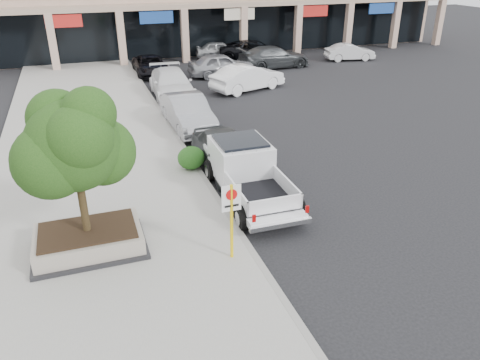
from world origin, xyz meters
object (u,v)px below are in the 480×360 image
Objects in this scene: curb_car_a at (227,152)px; curb_car_d at (150,65)px; planter at (89,240)px; lot_car_c at (274,57)px; lot_car_f at (350,52)px; curb_car_c at (172,84)px; lot_car_b at (248,78)px; no_parking_sign at (232,212)px; lot_car_d at (255,51)px; planter_tree at (78,143)px; pickup_truck at (250,174)px; lot_car_e at (220,50)px; curb_car_b at (188,112)px; lot_car_a at (221,65)px.

curb_car_a is 0.99× the size of curb_car_d.
planter is at bearing -145.27° from curb_car_a.
lot_car_f is at bearing -89.83° from lot_car_c.
curb_car_c is at bearing -86.96° from curb_car_d.
curb_car_a is 12.66m from lot_car_b.
lot_car_d is at bearing 67.75° from no_parking_sign.
no_parking_sign is 0.41× the size of lot_car_c.
planter is 0.56× the size of curb_car_c.
curb_car_c is 1.18× the size of curb_car_d.
planter_tree is 19.08m from lot_car_b.
planter_tree is 6.27m from pickup_truck.
planter is 5.95m from pickup_truck.
planter_tree reaches higher than lot_car_b.
lot_car_d is at bearing 80.82° from lot_car_f.
curb_car_a reaches higher than lot_car_e.
no_parking_sign is at bearing -178.13° from lot_car_d.
no_parking_sign is at bearing -99.39° from curb_car_b.
pickup_truck is (5.66, 1.76, 0.46)m from planter.
curb_car_a is 1.16× the size of lot_car_e.
lot_car_d is at bearing -115.38° from lot_car_e.
lot_car_d is at bearing -45.43° from lot_car_a.
curb_car_c reaches higher than curb_car_d.
lot_car_b is (5.39, 5.97, -0.01)m from curb_car_b.
lot_car_d is (3.84, 8.75, -0.02)m from lot_car_b.
curb_car_c reaches higher than lot_car_a.
pickup_truck reaches higher than lot_car_e.
pickup_truck is at bearing 140.40° from lot_car_b.
lot_car_b is at bearing 63.69° from curb_car_a.
lot_car_b is at bearing 46.03° from curb_car_b.
planter is 0.64× the size of lot_car_b.
curb_car_b is at bearing 168.95° from lot_car_e.
curb_car_a is (1.79, 5.98, -0.82)m from no_parking_sign.
pickup_truck is 2.48m from curb_car_a.
planter is at bearing -107.45° from curb_car_c.
curb_car_a is 18.08m from curb_car_d.
planter_tree is at bearing 144.45° from lot_car_f.
lot_car_f is (7.48, -2.53, -0.14)m from lot_car_d.
lot_car_e is at bearing -27.33° from lot_car_b.
curb_car_a is 16.55m from lot_car_a.
lot_car_d is at bearing 47.53° from curb_car_c.
planter is at bearing 126.08° from lot_car_b.
lot_car_e is at bearing -17.97° from lot_car_a.
curb_car_a is (-0.06, 2.48, -0.12)m from pickup_truck.
planter_tree reaches higher than lot_car_a.
curb_car_c is at bearing 70.53° from lot_car_b.
lot_car_e is (6.80, 16.53, -0.13)m from curb_car_b.
lot_car_b reaches higher than lot_car_c.
curb_car_c reaches higher than lot_car_f.
curb_car_a is 19.62m from lot_car_c.
lot_car_c reaches higher than curb_car_d.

